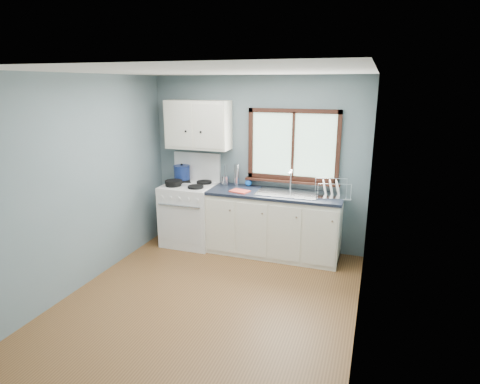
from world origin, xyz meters
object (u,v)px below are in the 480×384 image
(gas_range, at_px, (190,212))
(skillet, at_px, (174,182))
(thermos, at_px, (236,175))
(utensil_crock, at_px, (225,180))
(base_cabinets, at_px, (274,227))
(stockpot, at_px, (182,172))
(sink, at_px, (287,198))
(dish_rack, at_px, (332,192))

(gas_range, bearing_deg, skillet, -140.97)
(gas_range, height_order, thermos, gas_range)
(gas_range, height_order, utensil_crock, gas_range)
(skillet, bearing_deg, utensil_crock, 10.47)
(base_cabinets, bearing_deg, stockpot, 174.79)
(utensil_crock, xyz_separation_m, thermos, (0.17, 0.00, 0.09))
(sink, relative_size, dish_rack, 1.63)
(stockpot, relative_size, dish_rack, 0.53)
(sink, distance_m, skillet, 1.67)
(utensil_crock, distance_m, dish_rack, 1.58)
(base_cabinets, height_order, sink, sink)
(gas_range, xyz_separation_m, thermos, (0.68, 0.19, 0.59))
(utensil_crock, bearing_deg, sink, -9.79)
(sink, height_order, stockpot, sink)
(sink, bearing_deg, gas_range, -179.29)
(sink, height_order, thermos, thermos)
(base_cabinets, relative_size, dish_rack, 3.59)
(gas_range, relative_size, skillet, 3.37)
(skillet, relative_size, stockpot, 1.49)
(dish_rack, bearing_deg, base_cabinets, 169.47)
(gas_range, bearing_deg, stockpot, 141.37)
(stockpot, relative_size, utensil_crock, 0.78)
(stockpot, xyz_separation_m, dish_rack, (2.27, -0.09, -0.09))
(stockpot, bearing_deg, thermos, 2.12)
(dish_rack, bearing_deg, skillet, 171.21)
(utensil_crock, bearing_deg, dish_rack, -4.36)
(thermos, distance_m, dish_rack, 1.41)
(thermos, bearing_deg, dish_rack, -4.92)
(skillet, height_order, thermos, thermos)
(base_cabinets, xyz_separation_m, sink, (0.18, -0.00, 0.45))
(skillet, distance_m, utensil_crock, 0.76)
(base_cabinets, xyz_separation_m, skillet, (-1.48, -0.16, 0.58))
(sink, xyz_separation_m, skillet, (-1.66, -0.16, 0.13))
(stockpot, relative_size, thermos, 0.83)
(sink, bearing_deg, skillet, -174.44)
(base_cabinets, height_order, skillet, skillet)
(dish_rack, bearing_deg, thermos, 160.95)
(stockpot, xyz_separation_m, utensil_crock, (0.70, 0.03, -0.08))
(gas_range, bearing_deg, thermos, 15.47)
(gas_range, distance_m, sink, 1.53)
(thermos, bearing_deg, base_cabinets, -15.12)
(skillet, xyz_separation_m, utensil_crock, (0.68, 0.33, 0.01))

